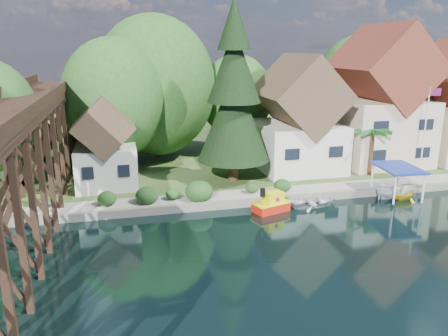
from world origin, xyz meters
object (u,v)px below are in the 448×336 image
at_px(boat_white_a, 314,200).
at_px(boat_yellow, 404,192).
at_px(house_center, 379,105).
at_px(shed, 106,148).
at_px(tugboat, 271,204).
at_px(trestle_bridge, 16,161).
at_px(flagpole, 427,121).
at_px(house_left, 298,122).
at_px(palm_tree, 373,133).
at_px(conifer, 234,96).
at_px(boat_canopy, 396,185).

relative_size(boat_white_a, boat_yellow, 1.56).
relative_size(house_center, shed, 1.77).
relative_size(tugboat, boat_white_a, 0.79).
relative_size(trestle_bridge, flagpole, 5.49).
height_order(house_left, boat_yellow, house_left).
xyz_separation_m(trestle_bridge, boat_white_a, (20.86, 1.87, -4.94)).
bearing_deg(house_center, shed, -175.76).
bearing_deg(flagpole, boat_yellow, -136.82).
bearing_deg(trestle_bridge, boat_white_a, 5.13).
distance_m(palm_tree, flagpole, 5.60).
bearing_deg(tugboat, boat_white_a, 6.29).
relative_size(trestle_bridge, conifer, 2.82).
bearing_deg(house_left, house_center, 3.18).
xyz_separation_m(palm_tree, flagpole, (5.52, -0.14, 0.92)).
distance_m(palm_tree, tugboat, 13.41).
distance_m(shed, boat_yellow, 25.05).
distance_m(house_center, palm_tree, 5.80).
height_order(conifer, boat_white_a, conifer).
relative_size(palm_tree, boat_yellow, 1.82).
distance_m(trestle_bridge, shed, 10.69).
relative_size(shed, palm_tree, 1.71).
bearing_deg(boat_white_a, shed, 60.65).
distance_m(house_center, boat_canopy, 11.63).
bearing_deg(conifer, boat_yellow, -28.69).
height_order(trestle_bridge, tugboat, trestle_bridge).
bearing_deg(boat_yellow, trestle_bridge, 86.11).
height_order(house_left, conifer, conifer).
bearing_deg(tugboat, conifer, 99.73).
xyz_separation_m(flagpole, boat_canopy, (-6.24, -5.06, -4.26)).
bearing_deg(palm_tree, boat_white_a, -147.30).
relative_size(house_left, palm_tree, 2.40).
bearing_deg(house_center, tugboat, -146.42).
relative_size(trestle_bridge, boat_white_a, 11.27).
bearing_deg(conifer, flagpole, -4.84).
relative_size(flagpole, boat_canopy, 1.78).
bearing_deg(palm_tree, tugboat, -154.77).
relative_size(house_center, boat_canopy, 3.07).
bearing_deg(palm_tree, conifer, 173.69).
bearing_deg(shed, boat_white_a, -25.17).
xyz_separation_m(house_center, boat_yellow, (-3.44, -9.88, -5.75)).
distance_m(shed, conifer, 11.78).
xyz_separation_m(trestle_bridge, house_left, (23.00, 10.83, -0.21)).
relative_size(house_center, flagpole, 1.73).
xyz_separation_m(palm_tree, boat_canopy, (-0.72, -5.19, -3.34)).
relative_size(shed, boat_canopy, 1.74).
bearing_deg(boat_yellow, conifer, 54.52).
height_order(palm_tree, flagpole, flagpole).
height_order(palm_tree, boat_yellow, palm_tree).
height_order(trestle_bridge, shed, trestle_bridge).
bearing_deg(conifer, trestle_bridge, -152.40).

